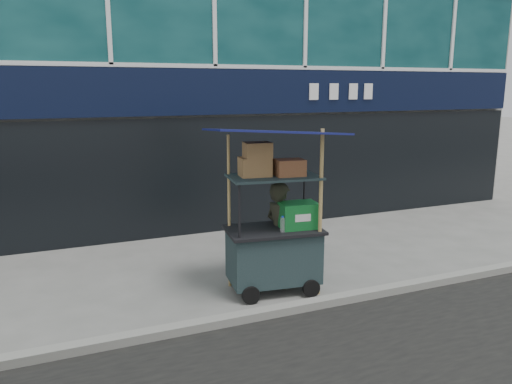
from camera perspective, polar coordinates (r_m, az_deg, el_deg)
name	(u,v)px	position (r m, az deg, el deg)	size (l,w,h in m)	color
ground	(304,303)	(7.27, 5.55, -12.50)	(80.00, 80.00, 0.00)	#62625E
curb	(311,304)	(7.09, 6.34, -12.66)	(80.00, 0.18, 0.12)	gray
vendor_cart	(275,234)	(7.38, 2.18, -4.85)	(1.98, 1.51, 2.49)	#192A2B
vendor_man	(280,234)	(7.58, 2.77, -4.87)	(0.59, 0.39, 1.63)	#27291E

